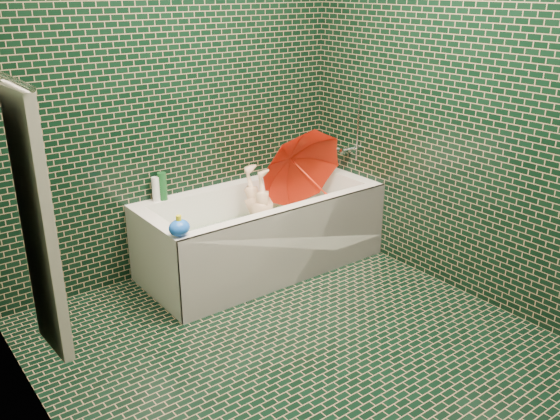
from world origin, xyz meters
TOP-DOWN VIEW (x-y plane):
  - floor at (0.00, 0.00)m, footprint 2.80×2.80m
  - wall_back at (0.00, 1.40)m, footprint 2.80×0.00m
  - wall_left at (-1.30, 0.00)m, footprint 0.00×2.80m
  - wall_right at (1.30, 0.00)m, footprint 0.00×2.80m
  - bathtub at (0.45, 1.01)m, footprint 1.70×0.75m
  - bath_mat at (0.45, 1.02)m, footprint 1.35×0.47m
  - water at (0.45, 1.02)m, footprint 1.48×0.53m
  - towel_rail at (-1.25, 0.25)m, footprint 0.02×0.58m
  - towel at (-1.24, 0.24)m, footprint 0.08×0.44m
  - faucet at (1.26, 1.02)m, footprint 0.18×0.19m
  - child at (0.49, 1.06)m, footprint 0.87×0.34m
  - umbrella at (0.83, 0.96)m, footprint 0.84×0.88m
  - soap_bottle_a at (1.14, 1.32)m, footprint 0.11×0.11m
  - soap_bottle_b at (1.19, 1.33)m, footprint 0.10×0.10m
  - soap_bottle_c at (1.13, 1.31)m, footprint 0.15×0.15m
  - bottle_right_tall at (1.08, 1.32)m, footprint 0.06×0.06m
  - bottle_right_pump at (1.18, 1.34)m, footprint 0.06×0.06m
  - bottle_left_tall at (-0.14, 1.34)m, footprint 0.07×0.07m
  - bottle_left_short at (-0.19, 1.35)m, footprint 0.05×0.05m
  - rubber_duck at (1.12, 1.33)m, footprint 0.12×0.09m
  - bath_toy at (-0.35, 0.72)m, footprint 0.13×0.11m

SIDE VIEW (x-z plane):
  - floor at x=0.00m, z-range 0.00..0.00m
  - bath_mat at x=0.45m, z-range 0.15..0.16m
  - bathtub at x=0.45m, z-range -0.06..0.49m
  - water at x=0.45m, z-range 0.30..0.30m
  - child at x=0.49m, z-range 0.16..0.46m
  - soap_bottle_a at x=1.14m, z-range 0.44..0.66m
  - soap_bottle_b at x=1.19m, z-range 0.46..0.64m
  - soap_bottle_c at x=1.13m, z-range 0.47..0.63m
  - rubber_duck at x=1.12m, z-range 0.55..0.64m
  - bath_toy at x=-0.35m, z-range 0.54..0.67m
  - umbrella at x=0.83m, z-range 0.16..1.07m
  - bottle_right_pump at x=1.18m, z-range 0.55..0.71m
  - bottle_left_short at x=-0.19m, z-range 0.55..0.72m
  - bottle_left_tall at x=-0.14m, z-range 0.55..0.74m
  - bottle_right_tall at x=1.08m, z-range 0.55..0.75m
  - faucet at x=1.26m, z-range 0.50..1.05m
  - towel at x=-1.24m, z-range 0.47..1.59m
  - wall_back at x=0.00m, z-range -0.15..2.65m
  - wall_left at x=-1.30m, z-range -0.15..2.65m
  - wall_right at x=1.30m, z-range -0.15..2.65m
  - towel_rail at x=-1.25m, z-range 1.59..1.61m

